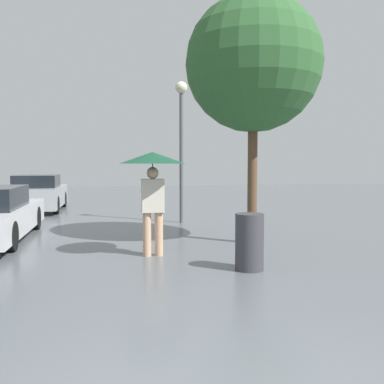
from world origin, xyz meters
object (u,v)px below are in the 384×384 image
at_px(tree, 253,64).
at_px(trash_bin, 249,242).
at_px(pedestrian, 153,171).
at_px(street_lamp, 181,125).
at_px(parked_car_farthest, 38,194).

xyz_separation_m(tree, trash_bin, (-0.79, -2.17, -3.26)).
xyz_separation_m(pedestrian, street_lamp, (1.25, 4.27, 1.22)).
bearing_deg(street_lamp, parked_car_farthest, 138.43).
height_order(pedestrian, trash_bin, pedestrian).
height_order(tree, trash_bin, tree).
bearing_deg(parked_car_farthest, pedestrian, -68.52).
bearing_deg(pedestrian, parked_car_farthest, 111.48).
height_order(street_lamp, trash_bin, street_lamp).
xyz_separation_m(pedestrian, trash_bin, (1.38, -1.32, -1.10)).
relative_size(tree, trash_bin, 5.76).
xyz_separation_m(parked_car_farthest, trash_bin, (4.63, -9.57, -0.15)).
distance_m(pedestrian, tree, 3.18).
bearing_deg(street_lamp, tree, -74.84).
distance_m(pedestrian, trash_bin, 2.20).
xyz_separation_m(pedestrian, tree, (2.17, 0.86, 2.16)).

